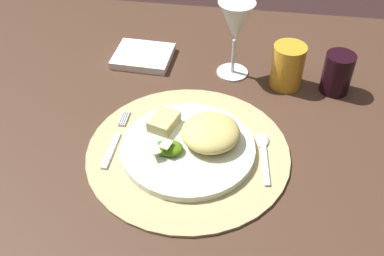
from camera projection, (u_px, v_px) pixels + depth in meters
name	position (u px, v px, depth m)	size (l,w,h in m)	color
dining_table	(157.00, 168.00, 1.00)	(1.34, 1.09, 0.71)	#452D20
placemat	(188.00, 152.00, 0.89)	(0.39, 0.39, 0.01)	tan
dinner_plate	(188.00, 148.00, 0.88)	(0.25, 0.25, 0.01)	silver
pasta_serving	(211.00, 132.00, 0.87)	(0.11, 0.11, 0.04)	#D6C16B
salad_greens	(168.00, 148.00, 0.86)	(0.06, 0.06, 0.03)	#2C6D2E
bread_piece	(163.00, 123.00, 0.90)	(0.06, 0.04, 0.02)	tan
fork	(115.00, 141.00, 0.90)	(0.01, 0.16, 0.00)	silver
spoon	(263.00, 148.00, 0.89)	(0.03, 0.14, 0.01)	silver
napkin	(143.00, 56.00, 1.12)	(0.13, 0.12, 0.02)	white
wine_glass	(236.00, 24.00, 1.00)	(0.08, 0.08, 0.18)	silver
amber_tumbler	(288.00, 66.00, 1.02)	(0.07, 0.07, 0.10)	gold
dark_tumbler	(337.00, 73.00, 1.00)	(0.06, 0.06, 0.09)	black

